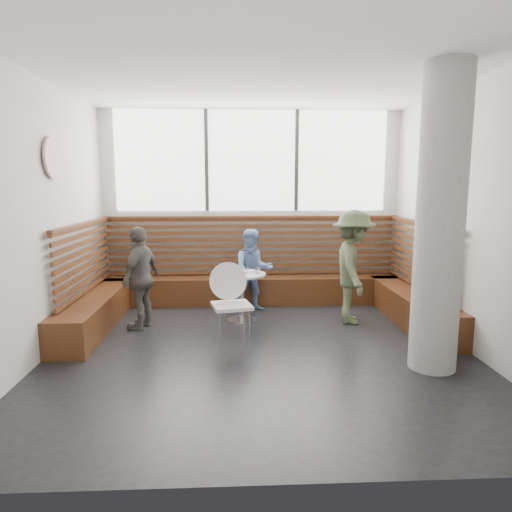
{
  "coord_description": "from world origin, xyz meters",
  "views": [
    {
      "loc": [
        -0.3,
        -5.26,
        1.98
      ],
      "look_at": [
        0.0,
        1.0,
        1.0
      ],
      "focal_mm": 32.0,
      "sensor_mm": 36.0,
      "label": 1
    }
  ],
  "objects_px": {
    "cafe_table": "(242,287)",
    "cafe_chair": "(232,296)",
    "concrete_column": "(440,222)",
    "child_back": "(253,270)",
    "adult_man": "(353,267)",
    "child_left": "(141,278)"
  },
  "relations": [
    {
      "from": "cafe_chair",
      "to": "cafe_table",
      "type": "bearing_deg",
      "value": 67.98
    },
    {
      "from": "child_back",
      "to": "cafe_chair",
      "type": "bearing_deg",
      "value": -110.73
    },
    {
      "from": "concrete_column",
      "to": "cafe_table",
      "type": "distance_m",
      "value": 2.96
    },
    {
      "from": "cafe_table",
      "to": "cafe_chair",
      "type": "bearing_deg",
      "value": -99.18
    },
    {
      "from": "cafe_chair",
      "to": "child_left",
      "type": "relative_size",
      "value": 0.71
    },
    {
      "from": "concrete_column",
      "to": "child_left",
      "type": "relative_size",
      "value": 2.25
    },
    {
      "from": "cafe_table",
      "to": "child_left",
      "type": "relative_size",
      "value": 0.5
    },
    {
      "from": "cafe_table",
      "to": "child_back",
      "type": "height_order",
      "value": "child_back"
    },
    {
      "from": "cafe_chair",
      "to": "adult_man",
      "type": "xyz_separation_m",
      "value": [
        1.74,
        0.77,
        0.22
      ]
    },
    {
      "from": "adult_man",
      "to": "child_left",
      "type": "xyz_separation_m",
      "value": [
        -2.99,
        -0.11,
        -0.1
      ]
    },
    {
      "from": "cafe_table",
      "to": "cafe_chair",
      "type": "height_order",
      "value": "cafe_chair"
    },
    {
      "from": "concrete_column",
      "to": "adult_man",
      "type": "bearing_deg",
      "value": 104.96
    },
    {
      "from": "concrete_column",
      "to": "child_back",
      "type": "height_order",
      "value": "concrete_column"
    },
    {
      "from": "cafe_table",
      "to": "concrete_column",
      "type": "bearing_deg",
      "value": -41.97
    },
    {
      "from": "concrete_column",
      "to": "cafe_chair",
      "type": "xyz_separation_m",
      "value": [
        -2.19,
        0.93,
        -1.01
      ]
    },
    {
      "from": "child_left",
      "to": "child_back",
      "type": "bearing_deg",
      "value": 135.75
    },
    {
      "from": "cafe_chair",
      "to": "child_back",
      "type": "xyz_separation_m",
      "value": [
        0.33,
        1.45,
        0.05
      ]
    },
    {
      "from": "concrete_column",
      "to": "cafe_chair",
      "type": "relative_size",
      "value": 3.18
    },
    {
      "from": "adult_man",
      "to": "child_left",
      "type": "relative_size",
      "value": 1.15
    },
    {
      "from": "adult_man",
      "to": "child_left",
      "type": "height_order",
      "value": "adult_man"
    },
    {
      "from": "cafe_chair",
      "to": "child_back",
      "type": "height_order",
      "value": "child_back"
    },
    {
      "from": "cafe_chair",
      "to": "adult_man",
      "type": "relative_size",
      "value": 0.62
    }
  ]
}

